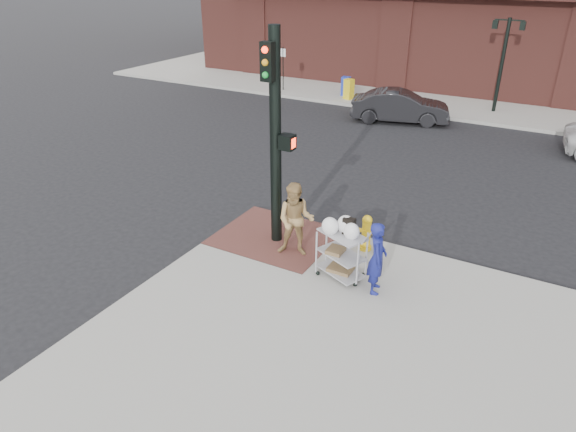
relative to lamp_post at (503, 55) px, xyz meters
The scene contains 12 objects.
ground 16.34m from the lamp_post, 97.13° to the right, with size 220.00×220.00×0.00m, color black.
brick_curb_ramp 15.52m from the lamp_post, 99.77° to the right, with size 2.80×2.40×0.01m, color #502A25.
lamp_post is the anchor object (origin of this frame).
parking_sign 10.64m from the lamp_post, behind, with size 0.05×0.05×2.20m, color black.
traffic_signal_pole 15.43m from the lamp_post, 99.24° to the right, with size 0.61×0.51×5.00m.
woman_blue 16.17m from the lamp_post, 88.62° to the right, with size 0.57×0.37×1.57m, color navy.
pedestrian_tan 15.75m from the lamp_post, 96.46° to the right, with size 0.86×0.67×1.77m, color #A3804C.
sedan_dark 5.09m from the lamp_post, 135.42° to the right, with size 1.44×4.13×1.36m, color black.
utility_cart 16.03m from the lamp_post, 91.65° to the right, with size 1.16×0.92×1.41m.
fire_hydrant 14.72m from the lamp_post, 91.65° to the right, with size 0.42×0.29×0.89m.
newsbox_yellow 7.06m from the lamp_post, behind, with size 0.41×0.37×0.97m, color gold.
newsbox_blue 7.40m from the lamp_post, behind, with size 0.39×0.36×0.94m, color #1B30B2.
Camera 1 is at (5.19, -8.69, 6.32)m, focal length 32.00 mm.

